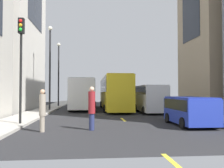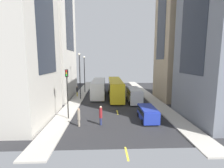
{
  "view_description": "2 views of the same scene",
  "coord_description": "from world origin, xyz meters",
  "px_view_note": "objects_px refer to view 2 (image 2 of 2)",
  "views": [
    {
      "loc": [
        -2.3,
        -27.52,
        1.98
      ],
      "look_at": [
        0.22,
        0.88,
        2.91
      ],
      "focal_mm": 38.53,
      "sensor_mm": 36.0,
      "label": 1
    },
    {
      "loc": [
        -1.64,
        -33.0,
        7.35
      ],
      "look_at": [
        -0.18,
        4.96,
        1.89
      ],
      "focal_mm": 26.12,
      "sensor_mm": 36.0,
      "label": 2
    }
  ],
  "objects_px": {
    "delivery_van_white": "(134,94)",
    "pedestrian_crossing_near": "(79,117)",
    "city_bus_white": "(98,87)",
    "pedestrian_walking_far": "(101,115)",
    "car_blue_0": "(148,113)",
    "pedestrian_waiting_curb": "(77,91)",
    "traffic_light_near_corner": "(67,85)",
    "streetcar_yellow": "(115,87)"
  },
  "relations": [
    {
      "from": "delivery_van_white",
      "to": "pedestrian_crossing_near",
      "type": "distance_m",
      "value": 12.94
    },
    {
      "from": "city_bus_white",
      "to": "pedestrian_walking_far",
      "type": "bearing_deg",
      "value": -86.6
    },
    {
      "from": "car_blue_0",
      "to": "pedestrian_waiting_curb",
      "type": "bearing_deg",
      "value": 128.8
    },
    {
      "from": "pedestrian_walking_far",
      "to": "pedestrian_waiting_curb",
      "type": "distance_m",
      "value": 15.83
    },
    {
      "from": "delivery_van_white",
      "to": "traffic_light_near_corner",
      "type": "relative_size",
      "value": 0.89
    },
    {
      "from": "streetcar_yellow",
      "to": "delivery_van_white",
      "type": "height_order",
      "value": "streetcar_yellow"
    },
    {
      "from": "pedestrian_waiting_curb",
      "to": "traffic_light_near_corner",
      "type": "height_order",
      "value": "traffic_light_near_corner"
    },
    {
      "from": "city_bus_white",
      "to": "streetcar_yellow",
      "type": "xyz_separation_m",
      "value": [
        3.44,
        -1.37,
        0.12
      ]
    },
    {
      "from": "pedestrian_crossing_near",
      "to": "streetcar_yellow",
      "type": "bearing_deg",
      "value": -26.85
    },
    {
      "from": "pedestrian_walking_far",
      "to": "city_bus_white",
      "type": "bearing_deg",
      "value": -55.77
    },
    {
      "from": "car_blue_0",
      "to": "pedestrian_crossing_near",
      "type": "relative_size",
      "value": 1.93
    },
    {
      "from": "city_bus_white",
      "to": "pedestrian_crossing_near",
      "type": "xyz_separation_m",
      "value": [
        -1.51,
        -15.89,
        -0.87
      ]
    },
    {
      "from": "pedestrian_crossing_near",
      "to": "city_bus_white",
      "type": "bearing_deg",
      "value": -13.45
    },
    {
      "from": "city_bus_white",
      "to": "streetcar_yellow",
      "type": "bearing_deg",
      "value": -21.73
    },
    {
      "from": "car_blue_0",
      "to": "traffic_light_near_corner",
      "type": "bearing_deg",
      "value": 176.12
    },
    {
      "from": "streetcar_yellow",
      "to": "pedestrian_walking_far",
      "type": "xyz_separation_m",
      "value": [
        -2.52,
        -14.16,
        -0.92
      ]
    },
    {
      "from": "car_blue_0",
      "to": "traffic_light_near_corner",
      "type": "height_order",
      "value": "traffic_light_near_corner"
    },
    {
      "from": "streetcar_yellow",
      "to": "car_blue_0",
      "type": "height_order",
      "value": "streetcar_yellow"
    },
    {
      "from": "car_blue_0",
      "to": "pedestrian_walking_far",
      "type": "relative_size",
      "value": 1.8
    },
    {
      "from": "city_bus_white",
      "to": "delivery_van_white",
      "type": "xyz_separation_m",
      "value": [
        6.48,
        -5.72,
        -0.49
      ]
    },
    {
      "from": "pedestrian_waiting_curb",
      "to": "traffic_light_near_corner",
      "type": "bearing_deg",
      "value": -94.59
    },
    {
      "from": "car_blue_0",
      "to": "pedestrian_walking_far",
      "type": "bearing_deg",
      "value": -168.02
    },
    {
      "from": "streetcar_yellow",
      "to": "delivery_van_white",
      "type": "relative_size",
      "value": 2.36
    },
    {
      "from": "pedestrian_waiting_curb",
      "to": "traffic_light_near_corner",
      "type": "relative_size",
      "value": 0.33
    },
    {
      "from": "pedestrian_waiting_curb",
      "to": "traffic_light_near_corner",
      "type": "distance_m",
      "value": 13.46
    },
    {
      "from": "streetcar_yellow",
      "to": "pedestrian_crossing_near",
      "type": "distance_m",
      "value": 15.37
    },
    {
      "from": "pedestrian_waiting_curb",
      "to": "pedestrian_walking_far",
      "type": "bearing_deg",
      "value": -80.13
    },
    {
      "from": "city_bus_white",
      "to": "pedestrian_crossing_near",
      "type": "distance_m",
      "value": 15.98
    },
    {
      "from": "delivery_van_white",
      "to": "pedestrian_waiting_curb",
      "type": "height_order",
      "value": "delivery_van_white"
    },
    {
      "from": "pedestrian_crossing_near",
      "to": "traffic_light_near_corner",
      "type": "xyz_separation_m",
      "value": [
        -1.7,
        2.25,
        3.28
      ]
    },
    {
      "from": "delivery_van_white",
      "to": "pedestrian_waiting_curb",
      "type": "bearing_deg",
      "value": 154.71
    },
    {
      "from": "streetcar_yellow",
      "to": "traffic_light_near_corner",
      "type": "xyz_separation_m",
      "value": [
        -6.65,
        -12.27,
        2.29
      ]
    },
    {
      "from": "traffic_light_near_corner",
      "to": "city_bus_white",
      "type": "bearing_deg",
      "value": 76.76
    },
    {
      "from": "delivery_van_white",
      "to": "traffic_light_near_corner",
      "type": "distance_m",
      "value": 12.85
    },
    {
      "from": "pedestrian_walking_far",
      "to": "streetcar_yellow",
      "type": "bearing_deg",
      "value": -69.24
    },
    {
      "from": "car_blue_0",
      "to": "city_bus_white",
      "type": "bearing_deg",
      "value": 115.02
    },
    {
      "from": "streetcar_yellow",
      "to": "pedestrian_waiting_curb",
      "type": "bearing_deg",
      "value": 174.36
    },
    {
      "from": "city_bus_white",
      "to": "traffic_light_near_corner",
      "type": "distance_m",
      "value": 14.22
    },
    {
      "from": "streetcar_yellow",
      "to": "pedestrian_walking_far",
      "type": "height_order",
      "value": "streetcar_yellow"
    },
    {
      "from": "delivery_van_white",
      "to": "pedestrian_crossing_near",
      "type": "relative_size",
      "value": 2.62
    },
    {
      "from": "pedestrian_waiting_curb",
      "to": "streetcar_yellow",
      "type": "bearing_deg",
      "value": -15.21
    },
    {
      "from": "pedestrian_waiting_curb",
      "to": "city_bus_white",
      "type": "bearing_deg",
      "value": -1.69
    }
  ]
}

